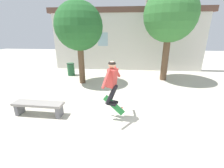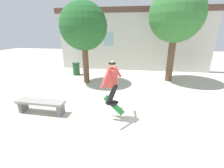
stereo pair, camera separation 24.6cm
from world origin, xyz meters
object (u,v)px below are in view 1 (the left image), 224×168
trash_bin (71,69)px  skateboard_flipping (114,105)px  tree_left (79,27)px  skater (112,79)px  park_bench (38,106)px  tree_right (170,16)px

trash_bin → skateboard_flipping: (3.13, -4.76, 0.02)m
tree_left → skater: tree_left is taller
park_bench → skateboard_flipping: bearing=3.5°
park_bench → trash_bin: 4.89m
skater → skateboard_flipping: skater is taller
park_bench → skater: 2.62m
tree_right → park_bench: bearing=-138.4°
tree_left → skater: bearing=-60.5°
park_bench → skateboard_flipping: (2.49, 0.08, 0.11)m
trash_bin → skater: 5.79m
tree_left → park_bench: size_ratio=2.45×
skateboard_flipping → trash_bin: bearing=139.8°
park_bench → skateboard_flipping: 2.49m
tree_left → trash_bin: bearing=129.2°
tree_left → skateboard_flipping: 4.61m
trash_bin → skateboard_flipping: bearing=-56.6°
tree_right → skateboard_flipping: 5.85m
skater → tree_right: bearing=77.8°
skater → skateboard_flipping: size_ratio=1.85×
trash_bin → skater: size_ratio=0.58×
trash_bin → skateboard_flipping: 5.70m
tree_right → trash_bin: size_ratio=6.13×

